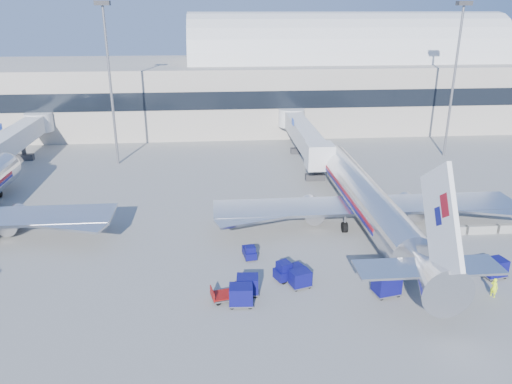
{
  "coord_description": "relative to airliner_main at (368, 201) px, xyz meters",
  "views": [
    {
      "loc": [
        -5.68,
        -42.3,
        21.78
      ],
      "look_at": [
        -1.54,
        6.0,
        3.78
      ],
      "focal_mm": 35.0,
      "sensor_mm": 36.0,
      "label": 1
    }
  ],
  "objects": [
    {
      "name": "tug_right",
      "position": [
        2.35,
        -7.05,
        -2.19
      ],
      "size": [
        2.63,
        2.63,
        1.62
      ],
      "rotation": [
        0.0,
        0.0,
        -0.79
      ],
      "color": "#0B0B54",
      "rests_on": "ground"
    },
    {
      "name": "tug_lead",
      "position": [
        -9.74,
        -9.83,
        -2.15
      ],
      "size": [
        2.9,
        2.23,
        1.69
      ],
      "rotation": [
        0.0,
        0.0,
        0.41
      ],
      "color": "#0B0B54",
      "rests_on": "ground"
    },
    {
      "name": "mast_east",
      "position": [
        20.0,
        25.49,
        11.87
      ],
      "size": [
        2.0,
        1.2,
        22.6
      ],
      "color": "slate",
      "rests_on": "ground"
    },
    {
      "name": "ground",
      "position": [
        -10.0,
        -4.51,
        -2.93
      ],
      "size": [
        260.0,
        260.0,
        0.0
      ],
      "primitive_type": "plane",
      "color": "gray",
      "rests_on": "ground"
    },
    {
      "name": "cart_open_red",
      "position": [
        -15.18,
        -12.69,
        -2.52
      ],
      "size": [
        2.41,
        1.92,
        0.57
      ],
      "rotation": [
        0.0,
        0.0,
        0.21
      ],
      "color": "slate",
      "rests_on": "ground"
    },
    {
      "name": "barrier_mid",
      "position": [
        11.3,
        -2.51,
        -2.48
      ],
      "size": [
        3.0,
        0.55,
        0.9
      ],
      "primitive_type": "cube",
      "color": "#9E9E96",
      "rests_on": "ground"
    },
    {
      "name": "cart_train_a",
      "position": [
        -8.96,
        -11.21,
        -2.13
      ],
      "size": [
        1.99,
        1.73,
        1.49
      ],
      "rotation": [
        0.0,
        0.0,
        0.3
      ],
      "color": "#0B0B54",
      "rests_on": "ground"
    },
    {
      "name": "jetbridge_near",
      "position": [
        -2.4,
        26.3,
        1.0
      ],
      "size": [
        4.4,
        27.5,
        6.25
      ],
      "color": "silver",
      "rests_on": "ground"
    },
    {
      "name": "jetbridge_mid",
      "position": [
        -44.4,
        26.3,
        1.0
      ],
      "size": [
        4.4,
        27.5,
        6.25
      ],
      "color": "silver",
      "rests_on": "ground"
    },
    {
      "name": "cart_solo_far",
      "position": [
        7.87,
        -11.02,
        -2.03
      ],
      "size": [
        2.17,
        1.82,
        1.68
      ],
      "rotation": [
        0.0,
        0.0,
        0.21
      ],
      "color": "#0B0B54",
      "rests_on": "ground"
    },
    {
      "name": "cart_train_c",
      "position": [
        -13.98,
        -13.48,
        -2.03
      ],
      "size": [
        1.98,
        1.55,
        1.68
      ],
      "rotation": [
        0.0,
        0.0,
        -0.05
      ],
      "color": "#0B0B54",
      "rests_on": "ground"
    },
    {
      "name": "barrier_far",
      "position": [
        14.6,
        -2.51,
        -2.48
      ],
      "size": [
        3.0,
        0.55,
        0.9
      ],
      "primitive_type": "cube",
      "color": "#9E9E96",
      "rests_on": "ground"
    },
    {
      "name": "barrier_near",
      "position": [
        8.0,
        -2.51,
        -2.48
      ],
      "size": [
        3.0,
        0.55,
        0.9
      ],
      "primitive_type": "cube",
      "color": "#9E9E96",
      "rests_on": "ground"
    },
    {
      "name": "cart_train_b",
      "position": [
        -13.37,
        -11.93,
        -2.07
      ],
      "size": [
        1.93,
        1.53,
        1.6
      ],
      "rotation": [
        0.0,
        0.0,
        -0.08
      ],
      "color": "#0B0B54",
      "rests_on": "ground"
    },
    {
      "name": "airliner_main",
      "position": [
        0.0,
        0.0,
        0.0
      ],
      "size": [
        32.0,
        37.26,
        12.07
      ],
      "color": "silver",
      "rests_on": "ground"
    },
    {
      "name": "mast_west",
      "position": [
        -30.0,
        25.49,
        11.87
      ],
      "size": [
        2.0,
        1.2,
        22.6
      ],
      "color": "slate",
      "rests_on": "ground"
    },
    {
      "name": "terminal",
      "position": [
        -23.6,
        51.46,
        4.6
      ],
      "size": [
        170.0,
        28.15,
        21.0
      ],
      "color": "#B2AA9E",
      "rests_on": "ground"
    },
    {
      "name": "ramp_worker",
      "position": [
        6.2,
        -13.99,
        -2.1
      ],
      "size": [
        0.63,
        0.71,
        1.64
      ],
      "primitive_type": "imported",
      "rotation": [
        0.0,
        0.0,
        2.05
      ],
      "color": "#CDF619",
      "rests_on": "ground"
    },
    {
      "name": "cart_solo_near",
      "position": [
        -2.27,
        -12.99,
        -1.96
      ],
      "size": [
        2.35,
        1.97,
        1.81
      ],
      "rotation": [
        0.0,
        0.0,
        0.22
      ],
      "color": "#0B0B54",
      "rests_on": "ground"
    },
    {
      "name": "tug_left",
      "position": [
        -12.77,
        -5.75,
        -2.32
      ],
      "size": [
        1.29,
        2.16,
        1.33
      ],
      "rotation": [
        0.0,
        0.0,
        1.71
      ],
      "color": "#0B0B54",
      "rests_on": "ground"
    }
  ]
}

